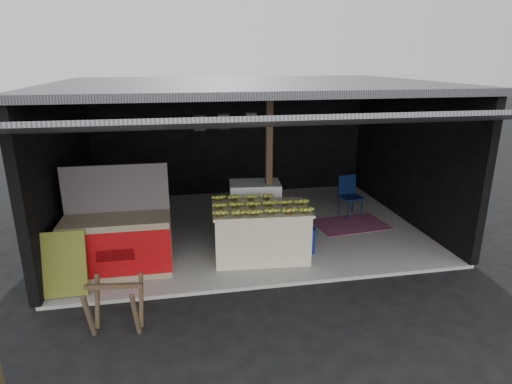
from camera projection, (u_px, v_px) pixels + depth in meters
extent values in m
plane|color=black|center=(275.00, 288.00, 6.71)|extent=(80.00, 80.00, 0.00)
cube|color=gray|center=(248.00, 227.00, 9.04)|extent=(7.00, 5.00, 0.06)
cube|color=black|center=(231.00, 137.00, 10.94)|extent=(7.00, 0.15, 2.90)
cube|color=black|center=(63.00, 167.00, 7.98)|extent=(0.15, 5.00, 2.90)
cube|color=black|center=(408.00, 152.00, 9.22)|extent=(0.15, 5.00, 2.90)
cube|color=#232326|center=(247.00, 85.00, 8.17)|extent=(7.20, 5.20, 0.12)
cube|color=#232326|center=(297.00, 122.00, 5.00)|extent=(7.40, 2.47, 0.48)
cube|color=brown|center=(269.00, 166.00, 8.10)|extent=(0.12, 0.12, 2.85)
cube|color=silver|center=(261.00, 233.00, 7.52)|extent=(1.68, 1.08, 0.88)
cube|color=silver|center=(261.00, 209.00, 7.38)|extent=(1.74, 1.15, 0.04)
cube|color=white|center=(255.00, 209.00, 8.44)|extent=(1.03, 0.74, 1.08)
cube|color=navy|center=(258.00, 212.00, 8.11)|extent=(0.76, 0.09, 0.32)
cube|color=#B21414|center=(258.00, 230.00, 8.23)|extent=(0.49, 0.06, 0.11)
cube|color=#998466|center=(118.00, 245.00, 6.95)|extent=(1.70, 0.75, 0.95)
cube|color=#B40C0F|center=(116.00, 255.00, 6.60)|extent=(1.69, 0.03, 0.74)
cube|color=white|center=(115.00, 256.00, 6.59)|extent=(0.58, 0.01, 0.19)
cube|color=#182148|center=(116.00, 188.00, 6.99)|extent=(1.69, 0.06, 0.79)
cube|color=black|center=(63.00, 264.00, 6.28)|extent=(0.65, 0.29, 0.95)
cube|color=brown|center=(89.00, 316.00, 5.34)|extent=(0.08, 0.27, 0.70)
cube|color=brown|center=(136.00, 315.00, 5.38)|extent=(0.08, 0.27, 0.70)
cube|color=brown|center=(97.00, 301.00, 5.67)|extent=(0.08, 0.27, 0.70)
cube|color=brown|center=(141.00, 300.00, 5.71)|extent=(0.08, 0.27, 0.70)
cube|color=brown|center=(114.00, 286.00, 5.43)|extent=(0.73, 0.15, 0.06)
cylinder|color=navy|center=(307.00, 241.00, 7.74)|extent=(0.30, 0.30, 0.45)
cylinder|color=#0A1638|center=(348.00, 210.00, 9.28)|extent=(0.03, 0.03, 0.45)
cylinder|color=#0A1638|center=(362.00, 208.00, 9.40)|extent=(0.03, 0.03, 0.45)
cylinder|color=#0A1638|center=(339.00, 205.00, 9.60)|extent=(0.03, 0.03, 0.45)
cylinder|color=#0A1638|center=(353.00, 204.00, 9.72)|extent=(0.03, 0.03, 0.45)
cube|color=#0A1638|center=(351.00, 197.00, 9.43)|extent=(0.50, 0.50, 0.04)
cube|color=#0A1638|center=(347.00, 185.00, 9.54)|extent=(0.43, 0.12, 0.46)
cube|color=maroon|center=(350.00, 224.00, 9.10)|extent=(1.60, 1.16, 0.01)
cube|color=black|center=(200.00, 123.00, 10.59)|extent=(0.32, 0.03, 0.42)
cube|color=#4C4C59|center=(200.00, 123.00, 10.57)|extent=(0.26, 0.02, 0.34)
cube|color=black|center=(224.00, 122.00, 10.69)|extent=(0.32, 0.03, 0.42)
cube|color=#4C4C59|center=(224.00, 122.00, 10.67)|extent=(0.26, 0.02, 0.34)
cube|color=black|center=(251.00, 120.00, 10.81)|extent=(0.32, 0.03, 0.42)
cube|color=#4C4C59|center=(251.00, 120.00, 10.79)|extent=(0.26, 0.02, 0.34)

